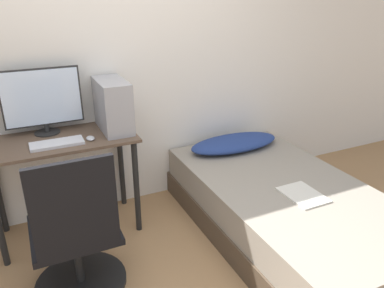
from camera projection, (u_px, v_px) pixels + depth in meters
The scene contains 10 objects.
wall_back at pixel (98, 61), 2.87m from camera, with size 8.00×0.05×2.50m.
desk at pixel (62, 156), 2.72m from camera, with size 1.05×0.53×0.78m.
office_chair at pixel (77, 244), 2.23m from camera, with size 0.57×0.57×0.97m.
bed at pixel (285, 211), 2.83m from camera, with size 1.12×2.04×0.43m.
pillow at pixel (235, 143), 3.36m from camera, with size 0.85×0.36×0.11m.
magazine at pixel (303, 195), 2.62m from camera, with size 0.24×0.32×0.01m.
monitor at pixel (42, 100), 2.68m from camera, with size 0.55×0.18×0.48m.
keyboard at pixel (57, 143), 2.56m from camera, with size 0.35×0.15×0.02m.
pc_tower at pixel (113, 105), 2.78m from camera, with size 0.20×0.43×0.38m.
mouse at pixel (90, 138), 2.65m from camera, with size 0.06×0.09×0.02m.
Camera 1 is at (-0.59, -1.41, 1.77)m, focal length 35.00 mm.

